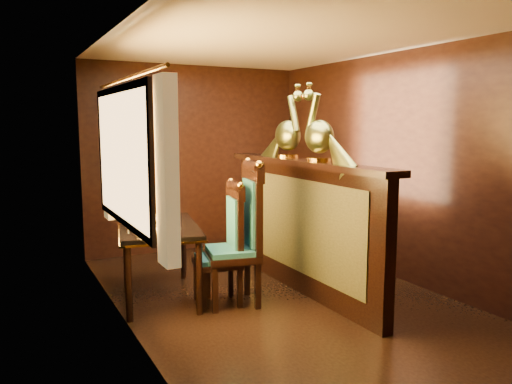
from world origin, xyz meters
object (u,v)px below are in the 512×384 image
(chair_left, at_px, (228,240))
(peacock_right, at_px, (288,122))
(peacock_left, at_px, (320,122))
(dining_table, at_px, (158,232))
(chair_right, at_px, (245,229))

(chair_left, bearing_deg, peacock_right, 28.80)
(chair_left, height_order, peacock_right, peacock_right)
(chair_left, relative_size, peacock_left, 1.57)
(dining_table, relative_size, peacock_right, 1.82)
(chair_right, xyz_separation_m, peacock_right, (0.68, 0.34, 1.01))
(chair_left, distance_m, chair_right, 0.19)
(dining_table, relative_size, peacock_left, 1.81)
(chair_left, bearing_deg, chair_right, -15.53)
(chair_left, distance_m, peacock_right, 1.42)
(dining_table, xyz_separation_m, chair_right, (0.70, -0.52, 0.06))
(peacock_left, distance_m, peacock_right, 0.58)
(chair_right, bearing_deg, peacock_right, 39.03)
(dining_table, bearing_deg, peacock_left, -16.56)
(chair_left, relative_size, peacock_right, 1.57)
(dining_table, height_order, chair_left, chair_left)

